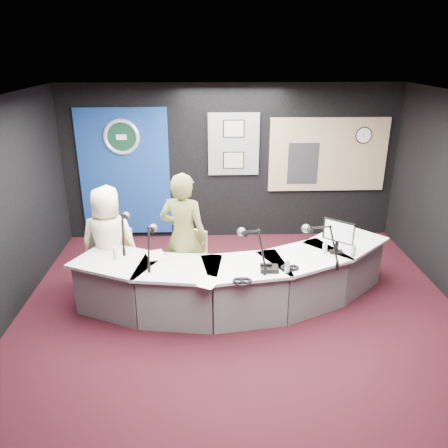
{
  "coord_description": "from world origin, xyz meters",
  "views": [
    {
      "loc": [
        -0.41,
        -4.9,
        3.36
      ],
      "look_at": [
        -0.2,
        0.8,
        1.1
      ],
      "focal_mm": 36.0,
      "sensor_mm": 36.0,
      "label": 1
    }
  ],
  "objects_px": {
    "armchair_left": "(111,262)",
    "armchair_right": "(184,262)",
    "broadcast_desk": "(236,279)",
    "person_man": "(109,242)",
    "person_woman": "(184,237)"
  },
  "relations": [
    {
      "from": "armchair_left",
      "to": "armchair_right",
      "type": "height_order",
      "value": "armchair_right"
    },
    {
      "from": "broadcast_desk",
      "to": "person_man",
      "type": "distance_m",
      "value": 1.85
    },
    {
      "from": "broadcast_desk",
      "to": "person_man",
      "type": "xyz_separation_m",
      "value": [
        -1.77,
        0.37,
        0.43
      ]
    },
    {
      "from": "armchair_right",
      "to": "person_man",
      "type": "distance_m",
      "value": 1.1
    },
    {
      "from": "armchair_right",
      "to": "person_woman",
      "type": "relative_size",
      "value": 0.58
    },
    {
      "from": "armchair_left",
      "to": "armchair_right",
      "type": "xyz_separation_m",
      "value": [
        1.06,
        -0.11,
        0.04
      ]
    },
    {
      "from": "broadcast_desk",
      "to": "armchair_left",
      "type": "relative_size",
      "value": 4.64
    },
    {
      "from": "armchair_left",
      "to": "person_man",
      "type": "bearing_deg",
      "value": 0.0
    },
    {
      "from": "broadcast_desk",
      "to": "armchair_right",
      "type": "xyz_separation_m",
      "value": [
        -0.71,
        0.25,
        0.15
      ]
    },
    {
      "from": "armchair_left",
      "to": "person_man",
      "type": "relative_size",
      "value": 0.6
    },
    {
      "from": "armchair_right",
      "to": "person_man",
      "type": "height_order",
      "value": "person_man"
    },
    {
      "from": "armchair_left",
      "to": "broadcast_desk",
      "type": "bearing_deg",
      "value": 9.67
    },
    {
      "from": "armchair_left",
      "to": "person_man",
      "type": "xyz_separation_m",
      "value": [
        0.0,
        0.0,
        0.32
      ]
    },
    {
      "from": "broadcast_desk",
      "to": "armchair_left",
      "type": "height_order",
      "value": "armchair_left"
    },
    {
      "from": "armchair_left",
      "to": "person_woman",
      "type": "xyz_separation_m",
      "value": [
        1.06,
        -0.11,
        0.43
      ]
    }
  ]
}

